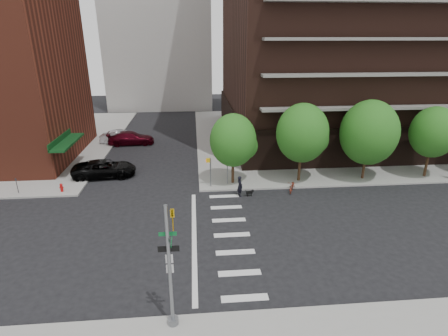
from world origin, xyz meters
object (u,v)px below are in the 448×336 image
(parked_car_black, at_px, (104,169))
(parked_car_maroon, at_px, (131,138))
(traffic_signal, at_px, (171,277))
(fire_hydrant, at_px, (61,187))
(parked_car_silver, at_px, (121,137))
(scooter, at_px, (292,186))
(dog_walker, at_px, (240,186))

(parked_car_black, distance_m, parked_car_maroon, 10.43)
(traffic_signal, distance_m, fire_hydrant, 18.42)
(parked_car_maroon, height_order, parked_car_silver, parked_car_silver)
(traffic_signal, relative_size, parked_car_maroon, 1.10)
(traffic_signal, xyz_separation_m, scooter, (9.32, 13.99, -2.22))
(parked_car_black, bearing_deg, traffic_signal, -164.04)
(parked_car_black, height_order, scooter, parked_car_black)
(parked_car_maroon, bearing_deg, parked_car_silver, 66.01)
(traffic_signal, bearing_deg, parked_car_maroon, 102.54)
(traffic_signal, bearing_deg, scooter, 56.35)
(traffic_signal, relative_size, fire_hydrant, 8.20)
(fire_hydrant, height_order, parked_car_silver, parked_car_silver)
(scooter, bearing_deg, traffic_signal, -99.24)
(traffic_signal, bearing_deg, dog_walker, 70.54)
(parked_car_black, height_order, parked_car_silver, parked_car_silver)
(traffic_signal, height_order, parked_car_maroon, traffic_signal)
(parked_car_maroon, relative_size, parked_car_silver, 1.11)
(scooter, relative_size, dog_walker, 1.04)
(parked_car_black, distance_m, scooter, 17.28)
(traffic_signal, bearing_deg, fire_hydrant, 123.26)
(fire_hydrant, bearing_deg, parked_car_silver, 80.89)
(parked_car_maroon, height_order, dog_walker, dog_walker)
(scooter, xyz_separation_m, dog_walker, (-4.55, -0.50, 0.40))
(parked_car_maroon, xyz_separation_m, scooter, (15.80, -15.18, -0.31))
(parked_car_maroon, distance_m, parked_car_silver, 1.33)
(parked_car_silver, bearing_deg, scooter, -128.66)
(scooter, distance_m, dog_walker, 4.59)
(parked_car_maroon, distance_m, dog_walker, 19.30)
(traffic_signal, height_order, fire_hydrant, traffic_signal)
(parked_car_maroon, distance_m, scooter, 21.91)
(parked_car_black, xyz_separation_m, parked_car_silver, (-0.45, 10.85, 0.01))
(scooter, bearing_deg, parked_car_maroon, 160.57)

